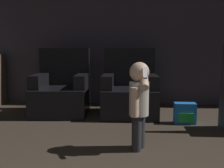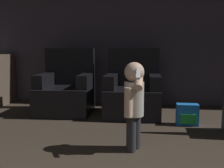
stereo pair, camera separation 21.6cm
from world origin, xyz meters
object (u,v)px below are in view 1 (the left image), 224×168
(armchair_left, at_px, (62,91))
(person_toddler, at_px, (139,99))
(toy_backpack, at_px, (185,113))
(armchair_right, at_px, (129,92))

(armchair_left, xyz_separation_m, person_toddler, (1.14, -1.41, 0.17))
(armchair_left, xyz_separation_m, toy_backpack, (1.79, -0.47, -0.20))
(armchair_left, relative_size, person_toddler, 1.18)
(person_toddler, bearing_deg, armchair_left, -118.65)
(toy_backpack, bearing_deg, person_toddler, -124.35)
(armchair_left, relative_size, armchair_right, 1.00)
(armchair_left, distance_m, toy_backpack, 1.86)
(person_toddler, bearing_deg, armchair_right, -153.73)
(armchair_left, bearing_deg, person_toddler, -54.46)
(armchair_right, distance_m, person_toddler, 1.42)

